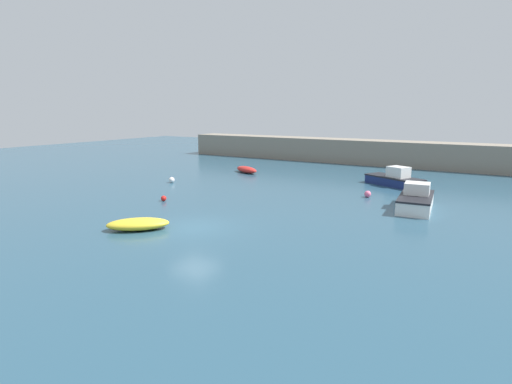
# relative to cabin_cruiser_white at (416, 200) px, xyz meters

# --- Properties ---
(ground_plane) EXTENTS (120.00, 120.00, 0.20)m
(ground_plane) POSITION_rel_cabin_cruiser_white_xyz_m (-9.78, -11.00, -0.73)
(ground_plane) COLOR #284C60
(harbor_breakwater) EXTENTS (49.46, 3.76, 2.92)m
(harbor_breakwater) POSITION_rel_cabin_cruiser_white_xyz_m (-9.78, 21.30, 0.84)
(harbor_breakwater) COLOR gray
(harbor_breakwater) RESTS_ON ground_plane
(cabin_cruiser_white) EXTENTS (2.45, 5.06, 1.74)m
(cabin_cruiser_white) POSITION_rel_cabin_cruiser_white_xyz_m (0.00, 0.00, 0.00)
(cabin_cruiser_white) COLOR white
(cabin_cruiser_white) RESTS_ON ground_plane
(rowboat_white_midwater) EXTENTS (3.55, 2.48, 0.67)m
(rowboat_white_midwater) POSITION_rel_cabin_cruiser_white_xyz_m (-18.19, 7.49, -0.29)
(rowboat_white_midwater) COLOR red
(rowboat_white_midwater) RESTS_ON ground_plane
(motorboat_grey_hull) EXTENTS (5.45, 4.02, 1.71)m
(motorboat_grey_hull) POSITION_rel_cabin_cruiser_white_xyz_m (-3.11, 7.99, -0.04)
(motorboat_grey_hull) COLOR navy
(motorboat_grey_hull) RESTS_ON ground_plane
(rowboat_blue_near) EXTENTS (3.50, 3.35, 0.64)m
(rowboat_blue_near) POSITION_rel_cabin_cruiser_white_xyz_m (-12.21, -12.93, -0.30)
(rowboat_blue_near) COLOR yellow
(rowboat_blue_near) RESTS_ON ground_plane
(mooring_buoy_pink) EXTENTS (0.51, 0.51, 0.51)m
(mooring_buoy_pink) POSITION_rel_cabin_cruiser_white_xyz_m (-3.78, 2.01, -0.37)
(mooring_buoy_pink) COLOR #EA668C
(mooring_buoy_pink) RESTS_ON ground_plane
(mooring_buoy_white) EXTENTS (0.52, 0.52, 0.52)m
(mooring_buoy_white) POSITION_rel_cabin_cruiser_white_xyz_m (-20.81, -1.06, -0.37)
(mooring_buoy_white) COLOR white
(mooring_buoy_white) RESTS_ON ground_plane
(mooring_buoy_red) EXTENTS (0.40, 0.40, 0.40)m
(mooring_buoy_red) POSITION_rel_cabin_cruiser_white_xyz_m (-16.08, -6.97, -0.43)
(mooring_buoy_red) COLOR red
(mooring_buoy_red) RESTS_ON ground_plane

